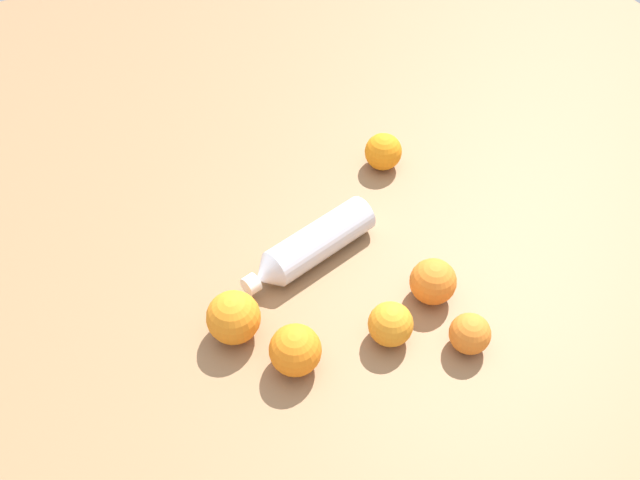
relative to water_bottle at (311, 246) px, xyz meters
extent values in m
plane|color=olive|center=(0.01, -0.03, -0.03)|extent=(2.40, 2.40, 0.00)
cylinder|color=silver|center=(0.00, 0.02, 0.00)|extent=(0.11, 0.21, 0.07)
cone|color=silver|center=(0.02, -0.10, 0.00)|extent=(0.07, 0.05, 0.07)
cylinder|color=white|center=(0.03, -0.12, 0.00)|extent=(0.04, 0.03, 0.03)
sphere|color=orange|center=(0.18, -0.12, 0.01)|extent=(0.08, 0.08, 0.08)
sphere|color=orange|center=(0.20, 0.03, 0.00)|extent=(0.07, 0.07, 0.07)
sphere|color=orange|center=(0.09, -0.17, 0.01)|extent=(0.08, 0.08, 0.08)
sphere|color=orange|center=(0.27, 0.13, 0.00)|extent=(0.06, 0.06, 0.06)
sphere|color=orange|center=(0.16, 0.14, 0.01)|extent=(0.08, 0.08, 0.08)
sphere|color=orange|center=(-0.15, 0.23, 0.00)|extent=(0.07, 0.07, 0.07)
camera|label=1|loc=(0.69, -0.34, 0.84)|focal=37.78mm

